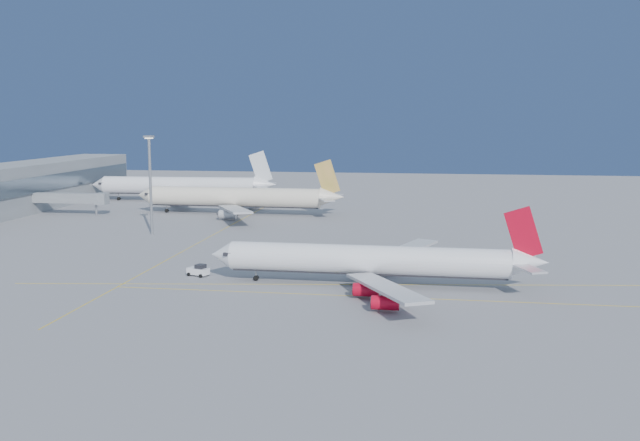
{
  "coord_description": "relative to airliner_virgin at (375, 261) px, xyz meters",
  "views": [
    {
      "loc": [
        14.31,
        -130.17,
        29.9
      ],
      "look_at": [
        -9.61,
        24.61,
        7.0
      ],
      "focal_mm": 40.0,
      "sensor_mm": 36.0,
      "label": 1
    }
  ],
  "objects": [
    {
      "name": "ground",
      "position": [
        -4.92,
        5.85,
        -4.49
      ],
      "size": [
        500.0,
        500.0,
        0.0
      ],
      "primitive_type": "plane",
      "color": "slate",
      "rests_on": "ground"
    },
    {
      "name": "terminal",
      "position": [
        -119.86,
        90.85,
        3.02
      ],
      "size": [
        18.4,
        110.0,
        15.0
      ],
      "color": "gray",
      "rests_on": "ground"
    },
    {
      "name": "jet_bridge",
      "position": [
        -98.03,
        77.85,
        0.69
      ],
      "size": [
        23.6,
        3.6,
        6.9
      ],
      "color": "gray",
      "rests_on": "ground"
    },
    {
      "name": "taxiway_lines",
      "position": [
        -19.64,
        12.2,
        -4.48
      ],
      "size": [
        118.86,
        140.0,
        0.02
      ],
      "color": "#E4BA0C",
      "rests_on": "ground"
    },
    {
      "name": "airliner_virgin",
      "position": [
        0.0,
        0.0,
        0.0
      ],
      "size": [
        60.22,
        54.21,
        14.88
      ],
      "rotation": [
        0.0,
        0.0,
        -0.02
      ],
      "color": "white",
      "rests_on": "ground"
    },
    {
      "name": "airliner_etihad",
      "position": [
        -48.63,
        87.3,
        0.76
      ],
      "size": [
        65.99,
        61.08,
        17.25
      ],
      "rotation": [
        0.0,
        0.0,
        -0.02
      ],
      "color": "beige",
      "rests_on": "ground"
    },
    {
      "name": "airliner_third",
      "position": [
        -77.29,
        117.66,
        1.0
      ],
      "size": [
        67.56,
        62.27,
        18.13
      ],
      "rotation": [
        0.0,
        0.0,
        0.05
      ],
      "color": "white",
      "rests_on": "ground"
    },
    {
      "name": "pushback_tug",
      "position": [
        -33.49,
        2.53,
        -3.43
      ],
      "size": [
        4.48,
        3.51,
        2.27
      ],
      "rotation": [
        0.0,
        0.0,
        -0.34
      ],
      "color": "white",
      "rests_on": "ground"
    },
    {
      "name": "light_mast",
      "position": [
        -60.51,
        46.66,
        10.37
      ],
      "size": [
        2.18,
        2.18,
        25.18
      ],
      "color": "gray",
      "rests_on": "ground"
    }
  ]
}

